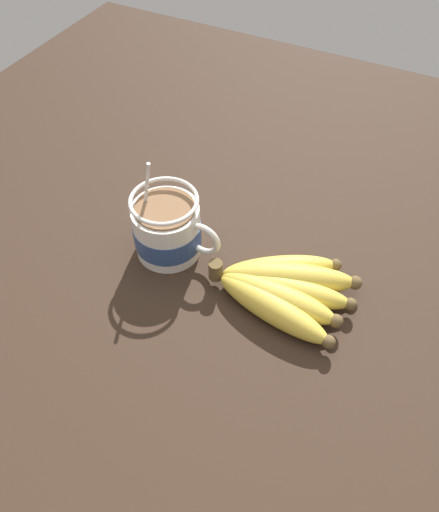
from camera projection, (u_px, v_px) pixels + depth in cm
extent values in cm
cube|color=#332319|center=(216.00, 258.00, 77.44)|extent=(132.55, 132.55, 3.95)
cylinder|color=white|center=(167.00, 230.00, 72.90)|extent=(9.80, 9.80, 8.43)
cylinder|color=navy|center=(167.00, 233.00, 73.43)|extent=(10.00, 10.00, 3.52)
torus|color=white|center=(202.00, 239.00, 70.57)|extent=(5.72, 0.90, 5.72)
cylinder|color=#846042|center=(165.00, 208.00, 69.62)|extent=(8.60, 8.60, 0.40)
torus|color=white|center=(164.00, 200.00, 68.47)|extent=(9.80, 9.80, 0.60)
cylinder|color=silver|center=(146.00, 201.00, 70.41)|extent=(3.26, 0.50, 14.46)
ellipsoid|color=silver|center=(159.00, 238.00, 75.46)|extent=(3.00, 2.00, 0.80)
cylinder|color=brown|center=(216.00, 270.00, 69.64)|extent=(2.00, 2.00, 3.00)
ellipsoid|color=gold|center=(272.00, 308.00, 66.55)|extent=(17.55, 7.11, 3.99)
sphere|color=brown|center=(329.00, 342.00, 63.17)|extent=(1.80, 1.80, 1.80)
ellipsoid|color=gold|center=(277.00, 298.00, 67.54)|extent=(16.66, 4.18, 4.17)
sphere|color=brown|center=(336.00, 321.00, 65.11)|extent=(1.88, 1.88, 1.88)
ellipsoid|color=gold|center=(285.00, 290.00, 68.59)|extent=(18.30, 7.21, 3.92)
sphere|color=brown|center=(350.00, 304.00, 67.01)|extent=(1.76, 1.76, 1.76)
ellipsoid|color=gold|center=(288.00, 278.00, 69.59)|extent=(18.75, 10.88, 4.39)
sphere|color=brown|center=(355.00, 283.00, 69.07)|extent=(1.98, 1.98, 1.98)
ellipsoid|color=gold|center=(279.00, 269.00, 70.96)|extent=(15.84, 12.03, 3.90)
sphere|color=brown|center=(335.00, 265.00, 71.50)|extent=(1.76, 1.76, 1.76)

